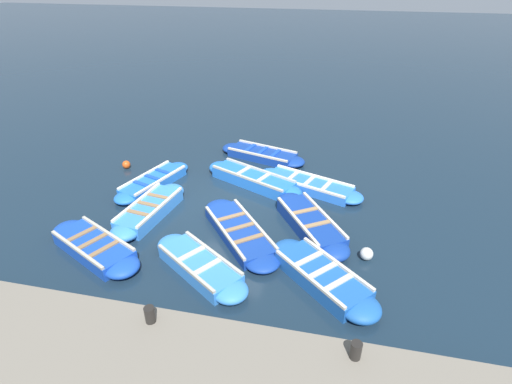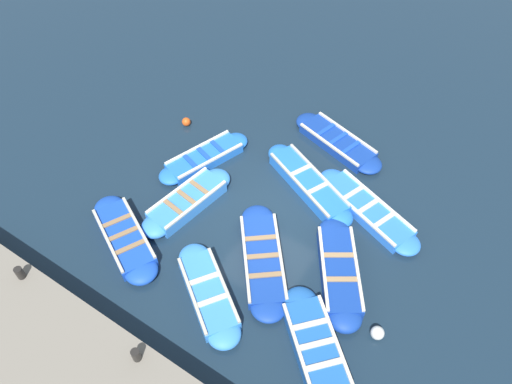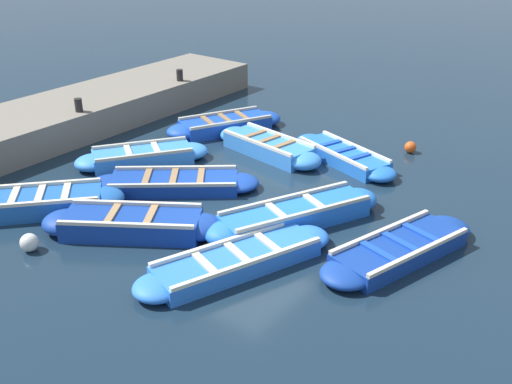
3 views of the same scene
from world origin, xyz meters
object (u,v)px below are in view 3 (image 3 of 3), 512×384
boat_tucked (143,157)px  bollard_mid_north (79,105)px  boat_near_quay (132,224)px  boat_alongside (237,260)px  boat_mid_row (42,203)px  boat_outer_left (225,125)px  buoy_orange_near (29,243)px  buoy_white_drifting (80,219)px  boat_stern_in (268,147)px  buoy_yellow_far (410,147)px  boat_far_corner (399,250)px  boat_centre (174,183)px  boat_broadside (343,156)px  bollard_mid_south (180,75)px  boat_bow_out (295,215)px

boat_tucked → bollard_mid_north: (-2.42, 0.09, 0.82)m
boat_near_quay → boat_alongside: bearing=6.4°
boat_alongside → boat_mid_row: bearing=-170.5°
boat_mid_row → boat_alongside: 4.62m
boat_outer_left → boat_mid_row: bearing=-89.1°
buoy_orange_near → buoy_white_drifting: (-0.03, 1.16, -0.02)m
boat_near_quay → boat_mid_row: 2.24m
boat_stern_in → buoy_yellow_far: boat_stern_in is taller
boat_far_corner → buoy_orange_near: bearing=-144.7°
boat_near_quay → buoy_orange_near: size_ratio=10.02×
boat_centre → bollard_mid_north: bearing=170.3°
boat_tucked → buoy_white_drifting: boat_tucked is taller
boat_outer_left → buoy_white_drifting: (1.23, -5.94, -0.03)m
boat_tucked → buoy_orange_near: bearing=-71.4°
boat_near_quay → boat_far_corner: boat_near_quay is taller
boat_broadside → buoy_orange_near: size_ratio=9.85×
bollard_mid_south → buoy_yellow_far: bollard_mid_south is taller
boat_centre → buoy_orange_near: boat_centre is taller
boat_far_corner → boat_outer_left: bearing=154.5°
boat_far_corner → buoy_yellow_far: (-1.94, 4.83, -0.01)m
buoy_orange_near → buoy_yellow_far: 9.41m
boat_mid_row → boat_stern_in: 5.68m
boat_bow_out → boat_broadside: boat_bow_out is taller
boat_far_corner → boat_alongside: size_ratio=0.94×
boat_stern_in → bollard_mid_south: size_ratio=9.64×
boat_mid_row → bollard_mid_north: size_ratio=8.85×
boat_alongside → boat_far_corner: bearing=44.3°
boat_mid_row → buoy_orange_near: 1.58m
boat_far_corner → bollard_mid_north: size_ratio=10.46×
bollard_mid_north → boat_tucked: bearing=-2.2°
buoy_white_drifting → boat_tucked: bearing=114.7°
boat_tucked → bollard_mid_north: 2.56m
boat_tucked → boat_outer_left: boat_outer_left is taller
buoy_orange_near → boat_alongside: bearing=28.4°
boat_broadside → bollard_mid_south: size_ratio=9.63×
boat_mid_row → boat_tucked: boat_mid_row is taller
boat_near_quay → buoy_white_drifting: 1.13m
boat_centre → boat_far_corner: boat_far_corner is taller
boat_stern_in → bollard_mid_south: 4.85m
buoy_white_drifting → boat_centre: bearing=82.7°
boat_stern_in → buoy_white_drifting: bearing=-98.1°
boat_broadside → boat_alongside: boat_broadside is taller
boat_broadside → buoy_orange_near: 7.55m
boat_stern_in → boat_centre: bearing=-98.7°
boat_stern_in → buoy_orange_near: size_ratio=9.87×
boat_outer_left → boat_alongside: bearing=-48.5°
boat_outer_left → boat_centre: (1.53, -3.61, -0.04)m
boat_far_corner → boat_alongside: same height
bollard_mid_north → buoy_orange_near: bearing=-47.8°
boat_bow_out → boat_stern_in: bearing=134.3°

